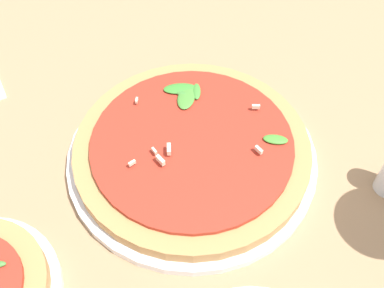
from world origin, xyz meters
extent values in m
plane|color=#9E7A56|center=(0.00, 0.00, 0.00)|extent=(6.00, 6.00, 0.00)
cylinder|color=white|center=(0.02, 0.03, 0.01)|extent=(0.31, 0.31, 0.01)
cylinder|color=#B7844C|center=(0.02, 0.03, 0.02)|extent=(0.29, 0.29, 0.02)
cylinder|color=#A82D1E|center=(0.02, 0.03, 0.03)|extent=(0.25, 0.25, 0.01)
ellipsoid|color=#3B8830|center=(-0.06, 0.08, 0.04)|extent=(0.04, 0.05, 0.01)
ellipsoid|color=#468632|center=(-0.04, 0.08, 0.04)|extent=(0.04, 0.05, 0.01)
ellipsoid|color=#418435|center=(-0.04, 0.08, 0.04)|extent=(0.03, 0.02, 0.01)
ellipsoid|color=#418733|center=(-0.04, 0.10, 0.04)|extent=(0.03, 0.03, 0.01)
ellipsoid|color=#478E31|center=(0.09, 0.10, 0.04)|extent=(0.03, 0.03, 0.01)
cube|color=beige|center=(-0.01, -0.04, 0.04)|extent=(0.00, 0.01, 0.00)
cube|color=beige|center=(-0.08, 0.03, 0.04)|extent=(0.01, 0.01, 0.00)
cube|color=beige|center=(0.02, -0.02, 0.04)|extent=(0.01, 0.01, 0.01)
cube|color=beige|center=(0.04, 0.13, 0.04)|extent=(0.01, 0.01, 0.01)
cube|color=beige|center=(0.09, 0.07, 0.04)|extent=(0.01, 0.01, 0.01)
cube|color=beige|center=(0.00, -0.01, 0.04)|extent=(0.01, 0.00, 0.00)
cube|color=beige|center=(0.01, 0.00, 0.04)|extent=(0.01, 0.01, 0.01)
camera|label=1|loc=(0.26, -0.21, 0.47)|focal=42.00mm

